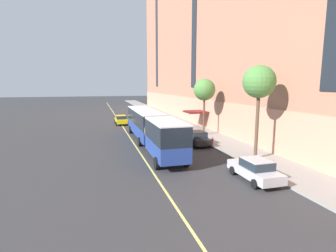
{
  "coord_description": "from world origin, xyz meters",
  "views": [
    {
      "loc": [
        -5.67,
        -28.77,
        6.68
      ],
      "look_at": [
        2.55,
        0.99,
        1.8
      ],
      "focal_mm": 28.0,
      "sensor_mm": 36.0,
      "label": 1
    }
  ],
  "objects_px": {
    "city_bus": "(150,126)",
    "parked_car_black_3": "(197,138)",
    "street_tree_mid_block": "(204,90)",
    "parked_car_champagne_2": "(143,110)",
    "parked_car_white_0": "(149,113)",
    "parked_car_red_1": "(165,121)",
    "parked_car_navy_6": "(176,127)",
    "street_tree_near_corner": "(259,83)",
    "parked_car_silver_5": "(255,170)",
    "fire_hydrant": "(212,141)",
    "taxi_cab": "(121,120)"
  },
  "relations": [
    {
      "from": "parked_car_black_3",
      "to": "parked_car_silver_5",
      "type": "height_order",
      "value": "same"
    },
    {
      "from": "parked_car_black_3",
      "to": "parked_car_silver_5",
      "type": "distance_m",
      "value": 11.44
    },
    {
      "from": "city_bus",
      "to": "parked_car_red_1",
      "type": "distance_m",
      "value": 14.23
    },
    {
      "from": "fire_hydrant",
      "to": "taxi_cab",
      "type": "bearing_deg",
      "value": 114.47
    },
    {
      "from": "parked_car_navy_6",
      "to": "street_tree_mid_block",
      "type": "xyz_separation_m",
      "value": [
        2.96,
        -2.99,
        5.21
      ]
    },
    {
      "from": "city_bus",
      "to": "parked_car_white_0",
      "type": "relative_size",
      "value": 4.27
    },
    {
      "from": "parked_car_navy_6",
      "to": "taxi_cab",
      "type": "bearing_deg",
      "value": 123.18
    },
    {
      "from": "parked_car_navy_6",
      "to": "parked_car_red_1",
      "type": "bearing_deg",
      "value": 88.3
    },
    {
      "from": "city_bus",
      "to": "street_tree_mid_block",
      "type": "height_order",
      "value": "street_tree_mid_block"
    },
    {
      "from": "parked_car_white_0",
      "to": "parked_car_navy_6",
      "type": "bearing_deg",
      "value": -90.49
    },
    {
      "from": "city_bus",
      "to": "parked_car_black_3",
      "type": "height_order",
      "value": "city_bus"
    },
    {
      "from": "fire_hydrant",
      "to": "parked_car_white_0",
      "type": "bearing_deg",
      "value": 93.29
    },
    {
      "from": "street_tree_mid_block",
      "to": "parked_car_white_0",
      "type": "bearing_deg",
      "value": 97.08
    },
    {
      "from": "street_tree_near_corner",
      "to": "taxi_cab",
      "type": "bearing_deg",
      "value": 111.07
    },
    {
      "from": "parked_car_silver_5",
      "to": "street_tree_near_corner",
      "type": "xyz_separation_m",
      "value": [
        3.0,
        4.43,
        6.06
      ]
    },
    {
      "from": "parked_car_champagne_2",
      "to": "parked_car_black_3",
      "type": "height_order",
      "value": "same"
    },
    {
      "from": "parked_car_white_0",
      "to": "parked_car_black_3",
      "type": "relative_size",
      "value": 1.0
    },
    {
      "from": "parked_car_black_3",
      "to": "parked_car_champagne_2",
      "type": "bearing_deg",
      "value": 90.31
    },
    {
      "from": "city_bus",
      "to": "street_tree_near_corner",
      "type": "distance_m",
      "value": 12.33
    },
    {
      "from": "city_bus",
      "to": "parked_car_black_3",
      "type": "xyz_separation_m",
      "value": [
        5.02,
        -1.22,
        -1.33
      ]
    },
    {
      "from": "parked_car_black_3",
      "to": "parked_car_navy_6",
      "type": "height_order",
      "value": "same"
    },
    {
      "from": "parked_car_white_0",
      "to": "parked_car_navy_6",
      "type": "relative_size",
      "value": 1.06
    },
    {
      "from": "city_bus",
      "to": "parked_car_navy_6",
      "type": "xyz_separation_m",
      "value": [
        4.91,
        6.48,
        -1.33
      ]
    },
    {
      "from": "street_tree_mid_block",
      "to": "fire_hydrant",
      "type": "height_order",
      "value": "street_tree_mid_block"
    },
    {
      "from": "parked_car_black_3",
      "to": "street_tree_mid_block",
      "type": "xyz_separation_m",
      "value": [
        2.85,
        4.71,
        5.2
      ]
    },
    {
      "from": "city_bus",
      "to": "parked_car_white_0",
      "type": "bearing_deg",
      "value": 78.93
    },
    {
      "from": "parked_car_white_0",
      "to": "parked_car_black_3",
      "type": "xyz_separation_m",
      "value": [
        -0.05,
        -27.18,
        0.0
      ]
    },
    {
      "from": "parked_car_champagne_2",
      "to": "street_tree_near_corner",
      "type": "distance_m",
      "value": 41.42
    },
    {
      "from": "parked_car_red_1",
      "to": "parked_car_black_3",
      "type": "xyz_separation_m",
      "value": [
        -0.09,
        -14.43,
        0.0
      ]
    },
    {
      "from": "parked_car_champagne_2",
      "to": "taxi_cab",
      "type": "bearing_deg",
      "value": -112.12
    },
    {
      "from": "parked_car_black_3",
      "to": "taxi_cab",
      "type": "xyz_separation_m",
      "value": [
        -6.71,
        17.79,
        -0.0
      ]
    },
    {
      "from": "parked_car_red_1",
      "to": "parked_car_silver_5",
      "type": "height_order",
      "value": "same"
    },
    {
      "from": "parked_car_champagne_2",
      "to": "fire_hydrant",
      "type": "height_order",
      "value": "parked_car_champagne_2"
    },
    {
      "from": "parked_car_silver_5",
      "to": "parked_car_navy_6",
      "type": "height_order",
      "value": "same"
    },
    {
      "from": "parked_car_champagne_2",
      "to": "parked_car_white_0",
      "type": "bearing_deg",
      "value": -87.95
    },
    {
      "from": "taxi_cab",
      "to": "street_tree_mid_block",
      "type": "relative_size",
      "value": 0.59
    },
    {
      "from": "city_bus",
      "to": "parked_car_silver_5",
      "type": "xyz_separation_m",
      "value": [
        4.87,
        -12.66,
        -1.33
      ]
    },
    {
      "from": "parked_car_navy_6",
      "to": "parked_car_champagne_2",
      "type": "bearing_deg",
      "value": 90.16
    },
    {
      "from": "street_tree_mid_block",
      "to": "parked_car_black_3",
      "type": "bearing_deg",
      "value": -121.13
    },
    {
      "from": "parked_car_black_3",
      "to": "parked_car_red_1",
      "type": "bearing_deg",
      "value": 89.65
    },
    {
      "from": "taxi_cab",
      "to": "parked_car_red_1",
      "type": "bearing_deg",
      "value": -26.31
    },
    {
      "from": "city_bus",
      "to": "street_tree_near_corner",
      "type": "xyz_separation_m",
      "value": [
        7.87,
        -8.23,
        4.73
      ]
    },
    {
      "from": "parked_car_champagne_2",
      "to": "taxi_cab",
      "type": "xyz_separation_m",
      "value": [
        -6.53,
        -16.06,
        -0.0
      ]
    },
    {
      "from": "parked_car_navy_6",
      "to": "street_tree_near_corner",
      "type": "relative_size",
      "value": 0.53
    },
    {
      "from": "parked_car_red_1",
      "to": "street_tree_near_corner",
      "type": "bearing_deg",
      "value": -82.67
    },
    {
      "from": "parked_car_black_3",
      "to": "parked_car_navy_6",
      "type": "bearing_deg",
      "value": 90.83
    },
    {
      "from": "parked_car_white_0",
      "to": "parked_car_red_1",
      "type": "xyz_separation_m",
      "value": [
        0.03,
        -12.75,
        -0.0
      ]
    },
    {
      "from": "parked_car_champagne_2",
      "to": "parked_car_navy_6",
      "type": "height_order",
      "value": "same"
    },
    {
      "from": "parked_car_white_0",
      "to": "parked_car_navy_6",
      "type": "height_order",
      "value": "same"
    },
    {
      "from": "parked_car_red_1",
      "to": "taxi_cab",
      "type": "distance_m",
      "value": 7.58
    }
  ]
}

